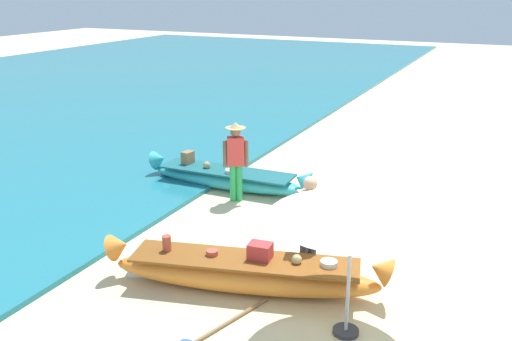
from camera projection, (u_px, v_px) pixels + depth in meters
name	position (u px, v px, depth m)	size (l,w,h in m)	color
ground_plane	(307.00, 262.00, 9.76)	(80.00, 80.00, 0.00)	beige
sea	(20.00, 101.00, 22.84)	(24.00, 56.00, 0.10)	teal
boat_orange_foreground	(245.00, 273.00, 8.80)	(4.48, 1.76, 0.82)	orange
boat_cyan_midground	(226.00, 178.00, 13.24)	(4.13, 0.87, 0.74)	#33B2BC
person_vendor_hatted	(236.00, 156.00, 12.23)	(0.58, 0.46, 1.78)	green
person_tourist_customer	(309.00, 222.00, 8.97)	(0.53, 0.53, 1.74)	#333842
patio_umbrella_large	(353.00, 204.00, 7.19)	(2.19, 2.19, 2.11)	#B7B7BC
cooler_box	(145.00, 264.00, 9.35)	(0.50, 0.34, 0.33)	silver
paddle	(217.00, 329.00, 7.83)	(0.67, 1.63, 0.05)	#8E6B47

